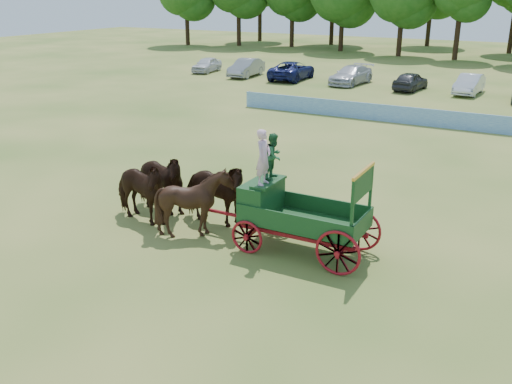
# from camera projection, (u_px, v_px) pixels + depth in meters

# --- Properties ---
(ground) EXTENTS (160.00, 160.00, 0.00)m
(ground) POSITION_uv_depth(u_px,v_px,m) (346.00, 241.00, 18.78)
(ground) COLOR #A8984B
(ground) RESTS_ON ground
(horse_lead_left) EXTENTS (2.92, 1.66, 2.33)m
(horse_lead_left) POSITION_uv_depth(u_px,v_px,m) (138.00, 191.00, 19.92)
(horse_lead_left) COLOR black
(horse_lead_left) RESTS_ON ground
(horse_lead_right) EXTENTS (2.92, 1.65, 2.33)m
(horse_lead_right) POSITION_uv_depth(u_px,v_px,m) (158.00, 182.00, 20.83)
(horse_lead_right) COLOR black
(horse_lead_right) RESTS_ON ground
(horse_wheel_left) EXTENTS (2.39, 2.19, 2.34)m
(horse_wheel_left) POSITION_uv_depth(u_px,v_px,m) (195.00, 202.00, 18.83)
(horse_wheel_left) COLOR black
(horse_wheel_left) RESTS_ON ground
(horse_wheel_right) EXTENTS (2.79, 1.32, 2.33)m
(horse_wheel_right) POSITION_uv_depth(u_px,v_px,m) (213.00, 193.00, 19.74)
(horse_wheel_right) COLOR black
(horse_wheel_right) RESTS_ON ground
(farm_dray) EXTENTS (6.00, 2.00, 3.88)m
(farm_dray) POSITION_uv_depth(u_px,v_px,m) (283.00, 199.00, 17.79)
(farm_dray) COLOR #A31024
(farm_dray) RESTS_ON ground
(sponsor_banner) EXTENTS (26.00, 0.08, 1.05)m
(sponsor_banner) POSITION_uv_depth(u_px,v_px,m) (436.00, 118.00, 33.90)
(sponsor_banner) COLOR #2160B3
(sponsor_banner) RESTS_ON ground
(parked_cars) EXTENTS (37.10, 7.13, 1.63)m
(parked_cars) POSITION_uv_depth(u_px,v_px,m) (382.00, 78.00, 47.20)
(parked_cars) COLOR silver
(parked_cars) RESTS_ON ground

